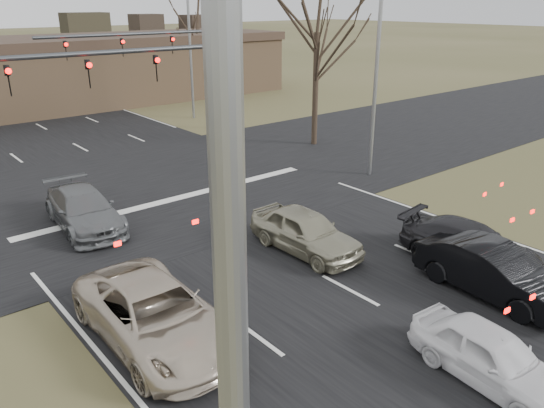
% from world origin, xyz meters
% --- Properties ---
extents(ground, '(360.00, 360.00, 0.00)m').
position_xyz_m(ground, '(0.00, 0.00, 0.00)').
color(ground, '#454425').
rests_on(ground, ground).
extents(road_cross, '(200.00, 14.00, 0.02)m').
position_xyz_m(road_cross, '(0.00, 15.00, 0.01)').
color(road_cross, black).
rests_on(road_cross, ground).
extents(building, '(42.40, 10.40, 5.30)m').
position_xyz_m(building, '(2.00, 38.00, 2.67)').
color(building, '#916F4E').
rests_on(building, ground).
extents(mast_arm_near, '(12.12, 0.24, 8.00)m').
position_xyz_m(mast_arm_near, '(-5.23, 13.00, 5.07)').
color(mast_arm_near, '#383A3D').
rests_on(mast_arm_near, ground).
extents(mast_arm_far, '(11.12, 0.24, 8.00)m').
position_xyz_m(mast_arm_far, '(6.18, 23.00, 5.02)').
color(mast_arm_far, '#383A3D').
rests_on(mast_arm_far, ground).
extents(streetlight_right_near, '(2.34, 0.25, 10.00)m').
position_xyz_m(streetlight_right_near, '(8.82, 10.00, 5.59)').
color(streetlight_right_near, gray).
rests_on(streetlight_right_near, ground).
extents(streetlight_right_far, '(2.34, 0.25, 10.00)m').
position_xyz_m(streetlight_right_far, '(9.32, 27.00, 5.59)').
color(streetlight_right_far, gray).
rests_on(streetlight_right_far, ground).
extents(tree_right_far, '(5.40, 5.40, 9.00)m').
position_xyz_m(tree_right_far, '(15.00, 35.00, 6.96)').
color(tree_right_far, black).
rests_on(tree_right_far, ground).
extents(car_silver_suv, '(2.56, 5.45, 1.51)m').
position_xyz_m(car_silver_suv, '(-5.50, 4.39, 0.75)').
color(car_silver_suv, '#C3B39D').
rests_on(car_silver_suv, ground).
extents(car_white_sedan, '(1.82, 3.85, 1.27)m').
position_xyz_m(car_white_sedan, '(-0.50, -1.61, 0.64)').
color(car_white_sedan, white).
rests_on(car_white_sedan, ground).
extents(car_black_hatch, '(1.82, 4.61, 1.49)m').
position_xyz_m(car_black_hatch, '(3.00, 0.29, 0.75)').
color(car_black_hatch, black).
rests_on(car_black_hatch, ground).
extents(car_charcoal_sedan, '(2.36, 4.73, 1.32)m').
position_xyz_m(car_charcoal_sedan, '(4.27, 1.77, 0.66)').
color(car_charcoal_sedan, black).
rests_on(car_charcoal_sedan, ground).
extents(car_grey_ahead, '(2.41, 5.08, 1.43)m').
position_xyz_m(car_grey_ahead, '(-4.15, 12.50, 0.71)').
color(car_grey_ahead, slate).
rests_on(car_grey_ahead, ground).
extents(car_silver_ahead, '(1.82, 4.32, 1.46)m').
position_xyz_m(car_silver_ahead, '(0.80, 5.79, 0.73)').
color(car_silver_ahead, '#A09C81').
rests_on(car_silver_ahead, ground).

